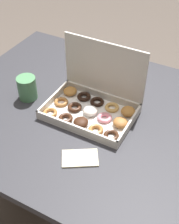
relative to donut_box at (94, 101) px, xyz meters
The scene contains 5 objects.
ground_plane 0.79m from the donut_box, 166.40° to the right, with size 8.00×8.00×0.00m, color #564C44.
dining_table 0.16m from the donut_box, 166.40° to the right, with size 1.10×0.92×0.74m.
donut_box is the anchor object (origin of this frame).
coffee_mug 0.28m from the donut_box, 169.03° to the right, with size 0.08×0.08×0.10m.
paper_napkin 0.26m from the donut_box, 73.16° to the right, with size 0.14×0.13×0.01m.
Camera 1 is at (0.47, -0.82, 1.55)m, focal length 50.00 mm.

